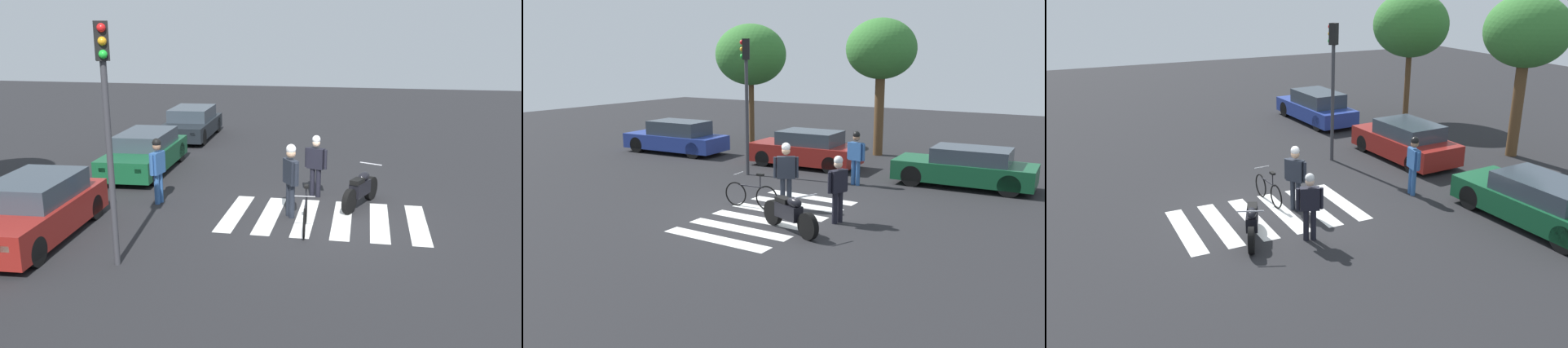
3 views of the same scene
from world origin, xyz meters
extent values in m
plane|color=#232326|center=(0.00, 0.00, 0.00)|extent=(60.00, 60.00, 0.00)
cylinder|color=black|center=(1.81, -1.13, 0.32)|extent=(0.64, 0.37, 0.64)
cylinder|color=black|center=(0.50, -0.60, 0.32)|extent=(0.64, 0.37, 0.64)
cube|color=black|center=(1.11, -0.84, 0.50)|extent=(0.85, 0.56, 0.36)
ellipsoid|color=black|center=(1.32, -0.93, 0.77)|extent=(0.54, 0.40, 0.24)
cube|color=black|center=(0.92, -0.77, 0.74)|extent=(0.50, 0.39, 0.12)
cylinder|color=#A5A5AD|center=(1.73, -1.10, 1.02)|extent=(0.27, 0.59, 0.04)
torus|color=black|center=(-1.37, 0.34, 0.34)|extent=(0.69, 0.09, 0.69)
torus|color=black|center=(-0.37, 0.41, 0.34)|extent=(0.69, 0.09, 0.69)
cylinder|color=black|center=(-0.87, 0.37, 0.62)|extent=(0.78, 0.09, 0.04)
cylinder|color=black|center=(-0.57, 0.39, 0.79)|extent=(0.03, 0.03, 0.34)
cube|color=black|center=(-0.57, 0.39, 0.97)|extent=(0.21, 0.11, 0.06)
cylinder|color=#99999E|center=(-1.27, 0.35, 0.94)|extent=(0.06, 0.46, 0.03)
cylinder|color=#1E232D|center=(-0.09, 0.79, 0.43)|extent=(0.14, 0.14, 0.86)
cylinder|color=#1E232D|center=(0.06, 0.89, 0.43)|extent=(0.14, 0.14, 0.86)
cube|color=#1E232D|center=(-0.01, 0.84, 1.16)|extent=(0.53, 0.44, 0.61)
sphere|color=tan|center=(-0.01, 0.84, 1.62)|extent=(0.23, 0.23, 0.23)
cylinder|color=#1E232D|center=(-0.26, 0.67, 1.16)|extent=(0.09, 0.09, 0.58)
cylinder|color=#1E232D|center=(0.24, 1.00, 1.16)|extent=(0.09, 0.09, 0.58)
sphere|color=white|center=(-0.01, 0.84, 1.73)|extent=(0.24, 0.24, 0.24)
cylinder|color=black|center=(1.77, 0.30, 0.40)|extent=(0.14, 0.14, 0.80)
cylinder|color=black|center=(1.83, 0.47, 0.40)|extent=(0.14, 0.14, 0.80)
cube|color=black|center=(1.80, 0.38, 1.09)|extent=(0.35, 0.51, 0.57)
sphere|color=beige|center=(1.80, 0.38, 1.52)|extent=(0.22, 0.22, 0.22)
cylinder|color=black|center=(1.70, 0.12, 1.09)|extent=(0.09, 0.09, 0.54)
cylinder|color=black|center=(1.90, 0.65, 1.09)|extent=(0.09, 0.09, 0.54)
sphere|color=white|center=(1.80, 0.38, 1.62)|extent=(0.23, 0.23, 0.23)
cylinder|color=#2D5999|center=(0.33, 4.46, 0.41)|extent=(0.14, 0.14, 0.82)
cylinder|color=#2D5999|center=(0.51, 4.43, 0.41)|extent=(0.14, 0.14, 0.82)
cube|color=#2D5999|center=(0.42, 4.44, 1.11)|extent=(0.51, 0.28, 0.58)
sphere|color=#8C664C|center=(0.42, 4.44, 1.56)|extent=(0.22, 0.22, 0.22)
cylinder|color=#2D5999|center=(0.13, 4.49, 1.11)|extent=(0.09, 0.09, 0.55)
cylinder|color=#2D5999|center=(0.71, 4.39, 1.11)|extent=(0.09, 0.09, 0.55)
sphere|color=black|center=(0.42, 4.44, 1.66)|extent=(0.23, 0.23, 0.23)
cube|color=silver|center=(0.00, -2.25, 0.00)|extent=(2.85, 0.45, 0.01)
cube|color=silver|center=(0.00, -1.35, 0.00)|extent=(2.85, 0.45, 0.01)
cube|color=silver|center=(0.00, -0.45, 0.00)|extent=(2.85, 0.45, 0.01)
cube|color=silver|center=(0.00, 0.45, 0.00)|extent=(2.85, 0.45, 0.01)
cube|color=silver|center=(0.00, 1.35, 0.00)|extent=(2.85, 0.45, 0.01)
cube|color=silver|center=(0.00, 2.25, 0.00)|extent=(2.85, 0.45, 0.01)
cylinder|color=black|center=(-10.20, 5.00, 0.34)|extent=(0.69, 0.26, 0.68)
cylinder|color=black|center=(-10.29, 6.49, 0.34)|extent=(0.69, 0.26, 0.68)
cylinder|color=black|center=(-7.17, 5.18, 0.34)|extent=(0.69, 0.26, 0.68)
cylinder|color=black|center=(-7.25, 6.67, 0.34)|extent=(0.69, 0.26, 0.68)
cube|color=navy|center=(-8.73, 5.84, 0.50)|extent=(4.57, 1.97, 0.62)
cube|color=#333D47|center=(-8.50, 5.85, 1.10)|extent=(2.50, 1.64, 0.59)
cube|color=#F2EDCC|center=(-10.89, 5.16, 0.59)|extent=(0.09, 0.20, 0.12)
cube|color=#F2EDCC|center=(-10.95, 6.25, 0.59)|extent=(0.09, 0.20, 0.12)
cylinder|color=black|center=(-3.87, 5.40, 0.31)|extent=(0.63, 0.26, 0.62)
cylinder|color=black|center=(-3.96, 6.93, 0.31)|extent=(0.63, 0.26, 0.62)
cylinder|color=black|center=(-1.08, 5.56, 0.31)|extent=(0.63, 0.26, 0.62)
cylinder|color=black|center=(-1.17, 7.09, 0.31)|extent=(0.63, 0.26, 0.62)
cube|color=maroon|center=(-2.52, 6.25, 0.52)|extent=(4.20, 1.99, 0.69)
cube|color=#333D47|center=(-2.31, 6.26, 1.12)|extent=(2.30, 1.67, 0.50)
cube|color=#F2EDCC|center=(-4.49, 5.57, 0.62)|extent=(0.09, 0.20, 0.12)
cube|color=#F2EDCC|center=(-4.56, 6.69, 0.62)|extent=(0.09, 0.20, 0.12)
cylinder|color=black|center=(2.03, 5.25, 0.34)|extent=(0.70, 0.26, 0.68)
cylinder|color=black|center=(1.95, 6.71, 0.34)|extent=(0.70, 0.26, 0.68)
cylinder|color=black|center=(4.99, 5.43, 0.34)|extent=(0.70, 0.26, 0.68)
cube|color=#14512D|center=(3.47, 6.07, 0.50)|extent=(4.44, 1.93, 0.63)
cube|color=#333D47|center=(3.69, 6.08, 1.05)|extent=(2.43, 1.62, 0.47)
cube|color=#F2EDCC|center=(1.37, 5.41, 0.60)|extent=(0.09, 0.20, 0.12)
cube|color=#F2EDCC|center=(1.31, 6.48, 0.60)|extent=(0.09, 0.20, 0.12)
cylinder|color=#38383D|center=(-3.48, 3.85, 2.00)|extent=(0.12, 0.12, 4.00)
cube|color=black|center=(-3.48, 3.85, 4.35)|extent=(0.33, 0.33, 0.70)
sphere|color=red|center=(-3.59, 3.78, 4.58)|extent=(0.16, 0.16, 0.16)
sphere|color=orange|center=(-3.59, 3.78, 4.35)|extent=(0.16, 0.16, 0.16)
sphere|color=green|center=(-3.59, 3.78, 4.12)|extent=(0.16, 0.16, 0.16)
cylinder|color=brown|center=(-7.64, 9.98, 1.46)|extent=(0.25, 0.25, 2.91)
ellipsoid|color=#387A33|center=(-7.64, 9.98, 4.16)|extent=(3.33, 3.33, 2.83)
cylinder|color=brown|center=(-1.11, 9.98, 1.66)|extent=(0.40, 0.40, 3.32)
ellipsoid|color=#387A33|center=(-1.11, 9.98, 4.40)|extent=(2.89, 2.89, 2.46)
camera|label=1|loc=(-12.98, -0.86, 4.63)|focal=38.12mm
camera|label=2|loc=(7.81, -11.76, 4.20)|focal=38.18mm
camera|label=3|loc=(12.55, -4.90, 6.02)|focal=37.28mm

